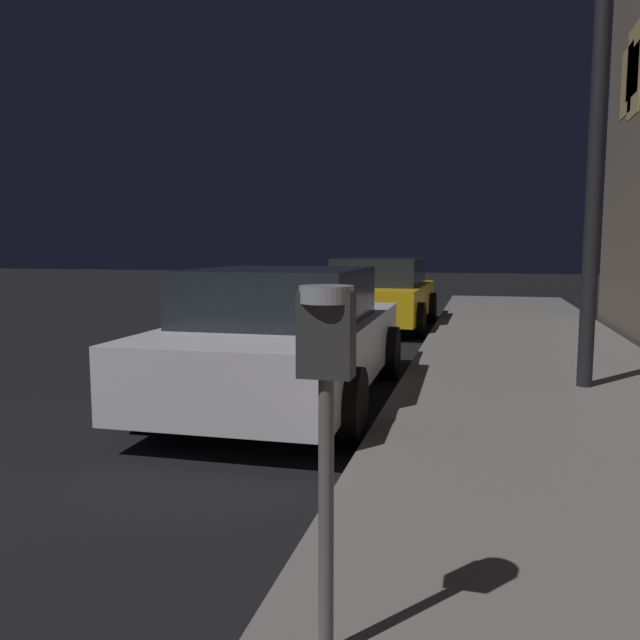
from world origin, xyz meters
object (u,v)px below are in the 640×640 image
at_px(parking_meter, 326,380).
at_px(car_yellow_cab, 380,293).
at_px(car_white, 286,336).
at_px(street_lamp, 602,29).

height_order(parking_meter, car_yellow_cab, parking_meter).
relative_size(car_white, street_lamp, 0.79).
relative_size(parking_meter, car_white, 0.31).
bearing_deg(car_yellow_cab, parking_meter, -81.95).
distance_m(parking_meter, car_white, 4.48).
bearing_deg(car_white, parking_meter, -70.41).
relative_size(parking_meter, car_yellow_cab, 0.34).
relative_size(parking_meter, street_lamp, 0.24).
bearing_deg(parking_meter, car_white, 109.59).
bearing_deg(car_white, street_lamp, 15.51).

